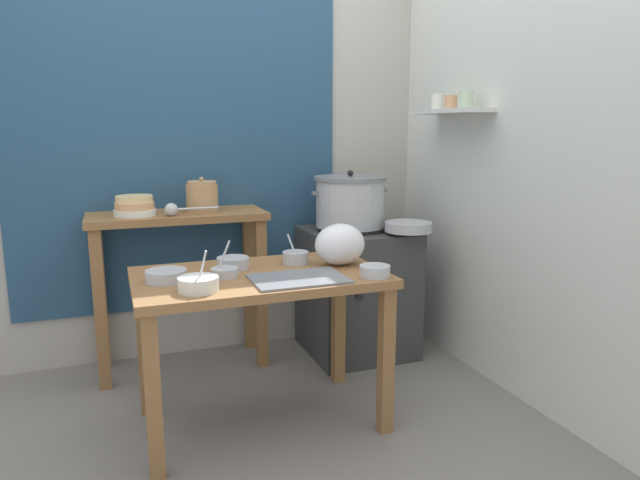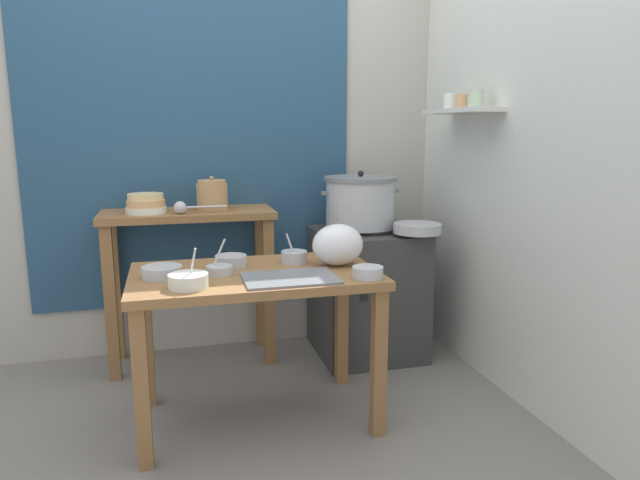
{
  "view_description": "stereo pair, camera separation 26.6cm",
  "coord_description": "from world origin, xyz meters",
  "px_view_note": "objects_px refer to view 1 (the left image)",
  "views": [
    {
      "loc": [
        -0.54,
        -2.35,
        1.35
      ],
      "look_at": [
        0.41,
        0.2,
        0.82
      ],
      "focal_mm": 31.78,
      "sensor_mm": 36.0,
      "label": 1
    },
    {
      "loc": [
        -0.29,
        -2.43,
        1.35
      ],
      "look_at": [
        0.41,
        0.2,
        0.82
      ],
      "focal_mm": 31.78,
      "sensor_mm": 36.0,
      "label": 2
    }
  ],
  "objects_px": {
    "prep_bowl_0": "(233,263)",
    "prep_bowl_5": "(375,271)",
    "prep_bowl_6": "(330,250)",
    "plastic_bag": "(340,244)",
    "prep_table": "(260,297)",
    "prep_bowl_1": "(296,257)",
    "wide_pan": "(408,227)",
    "prep_bowl_3": "(198,283)",
    "bowl_stack_enamel": "(135,206)",
    "stove_block": "(356,291)",
    "prep_bowl_4": "(225,272)",
    "ladle": "(174,209)",
    "back_shelf_table": "(179,252)",
    "prep_bowl_2": "(166,275)",
    "serving_tray": "(298,279)",
    "steamer_pot": "(350,201)",
    "clay_pot": "(202,197)"
  },
  "relations": [
    {
      "from": "prep_bowl_4",
      "to": "bowl_stack_enamel",
      "type": "bearing_deg",
      "value": 113.09
    },
    {
      "from": "back_shelf_table",
      "to": "prep_bowl_3",
      "type": "bearing_deg",
      "value": -92.19
    },
    {
      "from": "serving_tray",
      "to": "prep_bowl_3",
      "type": "relative_size",
      "value": 2.41
    },
    {
      "from": "prep_table",
      "to": "steamer_pot",
      "type": "relative_size",
      "value": 2.31
    },
    {
      "from": "prep_bowl_0",
      "to": "prep_bowl_6",
      "type": "xyz_separation_m",
      "value": [
        0.53,
        0.12,
        -0.01
      ]
    },
    {
      "from": "stove_block",
      "to": "prep_bowl_4",
      "type": "distance_m",
      "value": 1.2
    },
    {
      "from": "bowl_stack_enamel",
      "to": "ladle",
      "type": "height_order",
      "value": "bowl_stack_enamel"
    },
    {
      "from": "clay_pot",
      "to": "prep_bowl_0",
      "type": "height_order",
      "value": "clay_pot"
    },
    {
      "from": "bowl_stack_enamel",
      "to": "wide_pan",
      "type": "relative_size",
      "value": 0.81
    },
    {
      "from": "prep_bowl_5",
      "to": "prep_bowl_2",
      "type": "bearing_deg",
      "value": 164.83
    },
    {
      "from": "plastic_bag",
      "to": "wide_pan",
      "type": "relative_size",
      "value": 0.9
    },
    {
      "from": "prep_table",
      "to": "prep_bowl_3",
      "type": "bearing_deg",
      "value": -147.11
    },
    {
      "from": "back_shelf_table",
      "to": "prep_bowl_6",
      "type": "xyz_separation_m",
      "value": [
        0.7,
        -0.53,
        0.07
      ]
    },
    {
      "from": "prep_bowl_0",
      "to": "prep_bowl_3",
      "type": "relative_size",
      "value": 0.89
    },
    {
      "from": "steamer_pot",
      "to": "serving_tray",
      "type": "bearing_deg",
      "value": -125.67
    },
    {
      "from": "prep_table",
      "to": "prep_bowl_6",
      "type": "distance_m",
      "value": 0.52
    },
    {
      "from": "stove_block",
      "to": "serving_tray",
      "type": "bearing_deg",
      "value": -128.1
    },
    {
      "from": "prep_bowl_6",
      "to": "plastic_bag",
      "type": "bearing_deg",
      "value": -99.84
    },
    {
      "from": "bowl_stack_enamel",
      "to": "prep_bowl_2",
      "type": "xyz_separation_m",
      "value": [
        0.08,
        -0.75,
        -0.2
      ]
    },
    {
      "from": "plastic_bag",
      "to": "stove_block",
      "type": "bearing_deg",
      "value": 59.33
    },
    {
      "from": "prep_bowl_4",
      "to": "prep_bowl_5",
      "type": "height_order",
      "value": "prep_bowl_4"
    },
    {
      "from": "prep_table",
      "to": "ladle",
      "type": "height_order",
      "value": "ladle"
    },
    {
      "from": "prep_bowl_5",
      "to": "plastic_bag",
      "type": "bearing_deg",
      "value": 102.94
    },
    {
      "from": "stove_block",
      "to": "prep_bowl_0",
      "type": "distance_m",
      "value": 1.08
    },
    {
      "from": "back_shelf_table",
      "to": "prep_bowl_2",
      "type": "xyz_separation_m",
      "value": [
        -0.14,
        -0.78,
        0.07
      ]
    },
    {
      "from": "prep_table",
      "to": "prep_bowl_1",
      "type": "distance_m",
      "value": 0.28
    },
    {
      "from": "prep_table",
      "to": "wide_pan",
      "type": "xyz_separation_m",
      "value": [
        0.98,
        0.41,
        0.2
      ]
    },
    {
      "from": "clay_pot",
      "to": "prep_bowl_6",
      "type": "relative_size",
      "value": 1.32
    },
    {
      "from": "clay_pot",
      "to": "stove_block",
      "type": "bearing_deg",
      "value": -8.29
    },
    {
      "from": "prep_bowl_4",
      "to": "prep_bowl_6",
      "type": "bearing_deg",
      "value": 23.77
    },
    {
      "from": "prep_bowl_2",
      "to": "prep_bowl_5",
      "type": "xyz_separation_m",
      "value": [
        0.86,
        -0.23,
        -0.0
      ]
    },
    {
      "from": "ladle",
      "to": "prep_bowl_6",
      "type": "xyz_separation_m",
      "value": [
        0.73,
        -0.42,
        -0.19
      ]
    },
    {
      "from": "prep_bowl_4",
      "to": "wide_pan",
      "type": "bearing_deg",
      "value": 20.36
    },
    {
      "from": "bowl_stack_enamel",
      "to": "prep_bowl_4",
      "type": "distance_m",
      "value": 0.86
    },
    {
      "from": "stove_block",
      "to": "prep_bowl_3",
      "type": "bearing_deg",
      "value": -141.76
    },
    {
      "from": "serving_tray",
      "to": "prep_bowl_1",
      "type": "relative_size",
      "value": 2.77
    },
    {
      "from": "prep_bowl_2",
      "to": "prep_bowl_4",
      "type": "distance_m",
      "value": 0.25
    },
    {
      "from": "steamer_pot",
      "to": "ladle",
      "type": "bearing_deg",
      "value": -179.63
    },
    {
      "from": "bowl_stack_enamel",
      "to": "prep_bowl_1",
      "type": "height_order",
      "value": "bowl_stack_enamel"
    },
    {
      "from": "prep_bowl_5",
      "to": "prep_bowl_6",
      "type": "distance_m",
      "value": 0.48
    },
    {
      "from": "prep_table",
      "to": "prep_bowl_1",
      "type": "xyz_separation_m",
      "value": [
        0.21,
        0.11,
        0.14
      ]
    },
    {
      "from": "prep_table",
      "to": "serving_tray",
      "type": "height_order",
      "value": "serving_tray"
    },
    {
      "from": "steamer_pot",
      "to": "prep_bowl_4",
      "type": "xyz_separation_m",
      "value": [
        -0.89,
        -0.69,
        -0.19
      ]
    },
    {
      "from": "prep_bowl_0",
      "to": "prep_bowl_5",
      "type": "bearing_deg",
      "value": -33.03
    },
    {
      "from": "prep_bowl_2",
      "to": "prep_bowl_4",
      "type": "height_order",
      "value": "prep_bowl_4"
    },
    {
      "from": "serving_tray",
      "to": "prep_bowl_6",
      "type": "xyz_separation_m",
      "value": [
        0.31,
        0.42,
        0.02
      ]
    },
    {
      "from": "bowl_stack_enamel",
      "to": "prep_bowl_6",
      "type": "xyz_separation_m",
      "value": [
        0.92,
        -0.5,
        -0.21
      ]
    },
    {
      "from": "prep_bowl_3",
      "to": "prep_bowl_5",
      "type": "relative_size",
      "value": 1.23
    },
    {
      "from": "wide_pan",
      "to": "clay_pot",
      "type": "bearing_deg",
      "value": 161.27
    },
    {
      "from": "prep_bowl_1",
      "to": "prep_table",
      "type": "bearing_deg",
      "value": -151.31
    }
  ]
}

